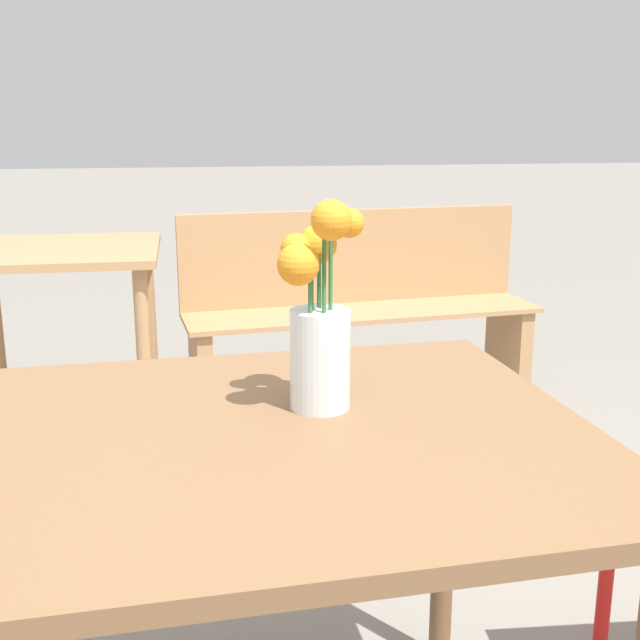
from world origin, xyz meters
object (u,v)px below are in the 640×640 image
object	(u,v)px
flower_vase	(319,328)
table_back	(60,282)
bench_near	(358,305)
table_front	(282,489)

from	to	relation	value
flower_vase	table_back	size ratio (longest dim) A/B	0.46
flower_vase	bench_near	xyz separation A→B (m)	(0.51, 2.00, -0.44)
table_front	bench_near	bearing A→B (deg)	74.32
table_front	table_back	size ratio (longest dim) A/B	1.33
bench_near	table_back	distance (m)	1.21
flower_vase	bench_near	size ratio (longest dim) A/B	0.23
table_front	flower_vase	world-z (taller)	flower_vase
flower_vase	bench_near	world-z (taller)	flower_vase
table_front	bench_near	world-z (taller)	bench_near
table_front	table_back	world-z (taller)	table_back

